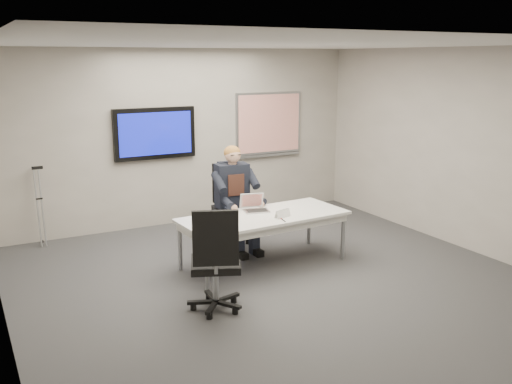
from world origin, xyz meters
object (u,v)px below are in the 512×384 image
laptop (254,206)px  conference_table (264,221)px  office_chair_near (216,279)px  office_chair_far (231,220)px  seated_person (238,209)px

laptop → conference_table: bearing=-75.9°
office_chair_near → office_chair_far: bearing=-97.1°
seated_person → office_chair_near: bearing=-118.1°
conference_table → laptop: bearing=87.0°
office_chair_far → office_chair_near: (-1.12, -1.97, 0.00)m
seated_person → laptop: size_ratio=4.02×
conference_table → office_chair_far: (-0.01, 0.97, -0.23)m
seated_person → laptop: 0.46m
office_chair_far → laptop: size_ratio=3.19×
office_chair_near → laptop: bearing=-109.5°
office_chair_far → office_chair_near: office_chair_near is taller
conference_table → seated_person: size_ratio=1.52×
office_chair_far → seated_person: size_ratio=0.79×
conference_table → office_chair_near: office_chair_near is taller
office_chair_far → laptop: 0.80m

